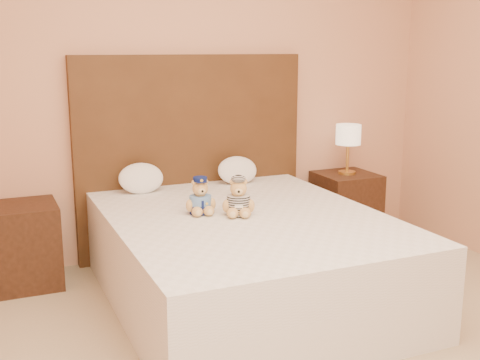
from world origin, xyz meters
The scene contains 9 objects.
bed centered at (0.00, 1.20, 0.28)m, with size 1.60×2.00×0.55m.
headboard centered at (0.00, 2.21, 0.75)m, with size 1.75×0.08×1.50m, color #472B15.
nightstand_left centered at (-1.25, 2.00, 0.28)m, with size 0.45×0.45×0.55m, color #3C2113.
nightstand_right centered at (1.25, 2.00, 0.28)m, with size 0.45×0.45×0.55m, color #3C2113.
lamp centered at (1.25, 2.00, 0.85)m, with size 0.20×0.20×0.40m.
teddy_police centered at (-0.24, 1.34, 0.66)m, with size 0.20×0.19×0.23m, color #B77F47, non-canonical shape.
teddy_prisoner centered at (-0.04, 1.22, 0.67)m, with size 0.21×0.20×0.23m, color #B77F47, non-canonical shape.
pillow_left centered at (-0.44, 2.03, 0.66)m, with size 0.32×0.21×0.23m, color white.
pillow_right centered at (0.30, 2.03, 0.66)m, with size 0.31×0.20×0.22m, color white.
Camera 1 is at (-1.44, -2.03, 1.55)m, focal length 45.00 mm.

